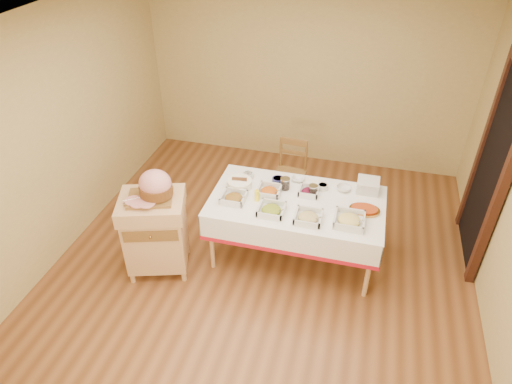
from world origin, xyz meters
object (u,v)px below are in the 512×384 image
(butcher_cart, at_px, (155,230))
(preserve_jar_right, at_px, (313,191))
(preserve_jar_left, at_px, (285,184))
(dining_table, at_px, (296,213))
(ham_on_board, at_px, (155,187))
(bread_basket, at_px, (240,184))
(plate_stack, at_px, (368,185))
(dining_chair, at_px, (290,173))
(brass_platter, at_px, (365,210))
(mustard_bottle, at_px, (257,195))

(butcher_cart, distance_m, preserve_jar_right, 1.70)
(preserve_jar_left, distance_m, preserve_jar_right, 0.31)
(dining_table, relative_size, preserve_jar_left, 13.64)
(ham_on_board, distance_m, bread_basket, 0.94)
(bread_basket, height_order, plate_stack, plate_stack)
(dining_chair, relative_size, brass_platter, 2.76)
(dining_chair, bearing_deg, preserve_jar_left, -83.31)
(dining_chair, height_order, mustard_bottle, mustard_bottle)
(ham_on_board, height_order, preserve_jar_left, ham_on_board)
(butcher_cart, bearing_deg, dining_table, 22.33)
(brass_platter, bearing_deg, preserve_jar_right, 165.33)
(preserve_jar_right, height_order, brass_platter, preserve_jar_right)
(plate_stack, bearing_deg, butcher_cart, -155.53)
(dining_chair, distance_m, brass_platter, 1.44)
(dining_chair, xyz_separation_m, mustard_bottle, (-0.14, -1.11, 0.39))
(dining_chair, distance_m, bread_basket, 1.08)
(dining_table, distance_m, preserve_jar_left, 0.33)
(ham_on_board, bearing_deg, preserve_jar_right, 24.40)
(preserve_jar_right, relative_size, mustard_bottle, 0.79)
(butcher_cart, bearing_deg, preserve_jar_left, 31.65)
(ham_on_board, xyz_separation_m, bread_basket, (0.68, 0.61, -0.24))
(mustard_bottle, xyz_separation_m, brass_platter, (1.10, 0.10, -0.05))
(bread_basket, distance_m, brass_platter, 1.35)
(bread_basket, bearing_deg, preserve_jar_right, 4.61)
(preserve_jar_left, xyz_separation_m, plate_stack, (0.87, 0.20, 0.00))
(bread_basket, bearing_deg, plate_stack, 12.71)
(butcher_cart, relative_size, plate_stack, 3.96)
(butcher_cart, distance_m, ham_on_board, 0.53)
(dining_table, bearing_deg, bread_basket, 173.33)
(dining_table, relative_size, preserve_jar_right, 14.80)
(dining_table, distance_m, preserve_jar_right, 0.30)
(dining_chair, xyz_separation_m, plate_stack, (0.96, -0.63, 0.38))
(preserve_jar_right, distance_m, bread_basket, 0.79)
(dining_chair, relative_size, bread_basket, 3.18)
(dining_table, relative_size, dining_chair, 2.12)
(dining_table, distance_m, brass_platter, 0.72)
(preserve_jar_right, height_order, plate_stack, plate_stack)
(preserve_jar_left, distance_m, brass_platter, 0.88)
(preserve_jar_right, height_order, mustard_bottle, mustard_bottle)
(butcher_cart, height_order, preserve_jar_left, butcher_cart)
(dining_chair, relative_size, ham_on_board, 1.85)
(dining_table, distance_m, mustard_bottle, 0.48)
(dining_table, height_order, mustard_bottle, mustard_bottle)
(preserve_jar_left, bearing_deg, dining_table, -47.79)
(dining_table, relative_size, ham_on_board, 3.92)
(plate_stack, bearing_deg, preserve_jar_right, -156.67)
(preserve_jar_left, xyz_separation_m, brass_platter, (0.86, -0.19, -0.04))
(dining_chair, relative_size, preserve_jar_right, 6.99)
(bread_basket, bearing_deg, dining_chair, 67.52)
(butcher_cart, distance_m, brass_platter, 2.17)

